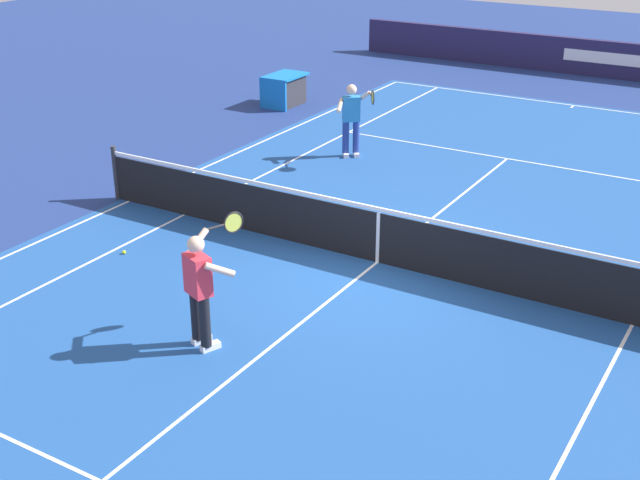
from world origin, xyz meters
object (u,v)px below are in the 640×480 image
tennis_player_far (352,117)px  equipment_cart_tarped (284,90)px  tennis_net (378,235)px  tennis_player_near (200,285)px  tennis_ball (124,252)px

tennis_player_far → equipment_cart_tarped: size_ratio=1.36×
tennis_net → tennis_player_near: (3.62, -0.80, 0.44)m
tennis_net → equipment_cart_tarped: tennis_net is taller
tennis_net → equipment_cart_tarped: 10.42m
tennis_net → tennis_player_near: tennis_player_near is taller
tennis_player_far → tennis_player_near: bearing=15.5°
tennis_player_near → tennis_ball: size_ratio=25.71×
tennis_ball → equipment_cart_tarped: 10.19m
tennis_ball → tennis_net: bearing=116.5°
tennis_player_far → equipment_cart_tarped: bearing=-128.7°
tennis_ball → tennis_player_far: bearing=173.8°
tennis_player_near → equipment_cart_tarped: (-11.40, -6.12, -0.49)m
tennis_player_near → tennis_player_far: (-8.36, -2.32, 0.00)m
tennis_player_near → tennis_player_far: size_ratio=1.00×
tennis_net → tennis_ball: size_ratio=177.27×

